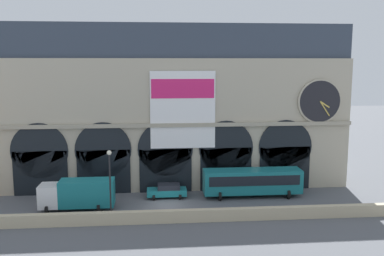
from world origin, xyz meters
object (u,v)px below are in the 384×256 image
at_px(car_center, 167,191).
at_px(street_lamp_quayside, 110,176).
at_px(box_truck_midwest, 78,194).
at_px(bus_mideast, 252,181).

bearing_deg(car_center, street_lamp_quayside, -129.52).
distance_m(box_truck_midwest, street_lamp_quayside, 5.80).
height_order(box_truck_midwest, car_center, box_truck_midwest).
bearing_deg(car_center, box_truck_midwest, -161.19).
distance_m(box_truck_midwest, bus_mideast, 18.95).
relative_size(box_truck_midwest, car_center, 1.70).
relative_size(box_truck_midwest, street_lamp_quayside, 1.09).
height_order(bus_mideast, street_lamp_quayside, street_lamp_quayside).
bearing_deg(car_center, bus_mideast, -2.66).
height_order(car_center, street_lamp_quayside, street_lamp_quayside).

